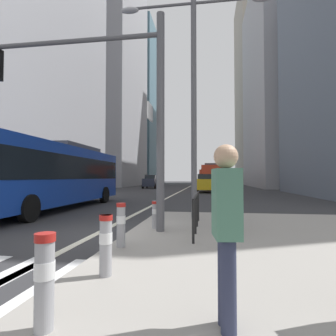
{
  "coord_description": "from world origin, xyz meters",
  "views": [
    {
      "loc": [
        3.13,
        -7.43,
        1.6
      ],
      "look_at": [
        -3.36,
        36.62,
        3.12
      ],
      "focal_mm": 29.1,
      "sensor_mm": 36.0,
      "label": 1
    }
  ],
  "objects_px": {
    "car_oncoming_far": "(152,181)",
    "bollard_right": "(121,222)",
    "car_receding_near": "(205,183)",
    "bollard_front": "(45,276)",
    "city_bus_blue_oncoming": "(55,173)",
    "bollard_back": "(155,213)",
    "bollard_left": "(106,242)",
    "pedestrian_far": "(235,195)",
    "car_receding_far": "(207,181)",
    "street_lamp_post": "(194,75)",
    "city_bus_red_receding": "(212,176)",
    "car_oncoming_mid": "(151,181)",
    "traffic_signal_gantry": "(99,90)",
    "pedestrian_walking": "(226,225)",
    "city_bus_red_distant": "(206,176)"
  },
  "relations": [
    {
      "from": "bollard_front",
      "to": "bollard_back",
      "type": "bearing_deg",
      "value": 89.39
    },
    {
      "from": "traffic_signal_gantry",
      "to": "bollard_back",
      "type": "bearing_deg",
      "value": 14.48
    },
    {
      "from": "city_bus_red_receding",
      "to": "pedestrian_walking",
      "type": "bearing_deg",
      "value": -90.52
    },
    {
      "from": "car_oncoming_far",
      "to": "bollard_right",
      "type": "height_order",
      "value": "car_oncoming_far"
    },
    {
      "from": "car_oncoming_far",
      "to": "city_bus_red_receding",
      "type": "bearing_deg",
      "value": -39.73
    },
    {
      "from": "bollard_left",
      "to": "city_bus_red_receding",
      "type": "bearing_deg",
      "value": 86.69
    },
    {
      "from": "bollard_right",
      "to": "city_bus_blue_oncoming",
      "type": "bearing_deg",
      "value": 129.07
    },
    {
      "from": "city_bus_blue_oncoming",
      "to": "traffic_signal_gantry",
      "type": "relative_size",
      "value": 1.97
    },
    {
      "from": "bollard_left",
      "to": "pedestrian_far",
      "type": "distance_m",
      "value": 4.67
    },
    {
      "from": "city_bus_blue_oncoming",
      "to": "car_receding_near",
      "type": "bearing_deg",
      "value": 66.34
    },
    {
      "from": "city_bus_red_receding",
      "to": "car_oncoming_far",
      "type": "height_order",
      "value": "city_bus_red_receding"
    },
    {
      "from": "city_bus_red_receding",
      "to": "bollard_back",
      "type": "height_order",
      "value": "city_bus_red_receding"
    },
    {
      "from": "city_bus_blue_oncoming",
      "to": "pedestrian_walking",
      "type": "distance_m",
      "value": 12.63
    },
    {
      "from": "car_receding_far",
      "to": "car_oncoming_far",
      "type": "distance_m",
      "value": 9.82
    },
    {
      "from": "city_bus_blue_oncoming",
      "to": "car_receding_near",
      "type": "relative_size",
      "value": 2.79
    },
    {
      "from": "bollard_right",
      "to": "bollard_back",
      "type": "height_order",
      "value": "bollard_right"
    },
    {
      "from": "car_oncoming_mid",
      "to": "car_receding_near",
      "type": "bearing_deg",
      "value": -51.31
    },
    {
      "from": "car_oncoming_far",
      "to": "bollard_right",
      "type": "distance_m",
      "value": 42.29
    },
    {
      "from": "city_bus_red_receding",
      "to": "bollard_back",
      "type": "xyz_separation_m",
      "value": [
        -1.99,
        -30.82,
        -1.25
      ]
    },
    {
      "from": "city_bus_red_receding",
      "to": "car_oncoming_mid",
      "type": "distance_m",
      "value": 8.88
    },
    {
      "from": "car_oncoming_far",
      "to": "bollard_front",
      "type": "xyz_separation_m",
      "value": [
        8.27,
        -44.63,
        -0.33
      ]
    },
    {
      "from": "city_bus_blue_oncoming",
      "to": "car_receding_far",
      "type": "xyz_separation_m",
      "value": [
        7.4,
        36.36,
        -0.85
      ]
    },
    {
      "from": "car_oncoming_mid",
      "to": "bollard_back",
      "type": "relative_size",
      "value": 5.54
    },
    {
      "from": "car_receding_far",
      "to": "pedestrian_walking",
      "type": "bearing_deg",
      "value": -89.54
    },
    {
      "from": "bollard_right",
      "to": "pedestrian_far",
      "type": "distance_m",
      "value": 3.55
    },
    {
      "from": "bollard_front",
      "to": "bollard_left",
      "type": "xyz_separation_m",
      "value": [
        0.05,
        1.45,
        -0.01
      ]
    },
    {
      "from": "city_bus_red_receding",
      "to": "city_bus_red_distant",
      "type": "bearing_deg",
      "value": 92.85
    },
    {
      "from": "bollard_left",
      "to": "bollard_right",
      "type": "distance_m",
      "value": 1.68
    },
    {
      "from": "car_oncoming_far",
      "to": "street_lamp_post",
      "type": "distance_m",
      "value": 38.71
    },
    {
      "from": "car_oncoming_mid",
      "to": "pedestrian_walking",
      "type": "height_order",
      "value": "car_oncoming_mid"
    },
    {
      "from": "city_bus_red_receding",
      "to": "pedestrian_far",
      "type": "relative_size",
      "value": 6.7
    },
    {
      "from": "city_bus_blue_oncoming",
      "to": "bollard_back",
      "type": "bearing_deg",
      "value": -39.28
    },
    {
      "from": "street_lamp_post",
      "to": "pedestrian_walking",
      "type": "height_order",
      "value": "street_lamp_post"
    },
    {
      "from": "car_receding_near",
      "to": "bollard_front",
      "type": "height_order",
      "value": "car_receding_near"
    },
    {
      "from": "city_bus_blue_oncoming",
      "to": "bollard_left",
      "type": "bearing_deg",
      "value": -55.23
    },
    {
      "from": "car_receding_far",
      "to": "car_receding_near",
      "type": "bearing_deg",
      "value": -90.3
    },
    {
      "from": "car_oncoming_far",
      "to": "bollard_back",
      "type": "relative_size",
      "value": 5.96
    },
    {
      "from": "street_lamp_post",
      "to": "car_receding_near",
      "type": "bearing_deg",
      "value": 89.42
    },
    {
      "from": "city_bus_red_receding",
      "to": "car_receding_near",
      "type": "distance_m",
      "value": 9.26
    },
    {
      "from": "car_receding_far",
      "to": "pedestrian_walking",
      "type": "height_order",
      "value": "car_receding_far"
    },
    {
      "from": "city_bus_blue_oncoming",
      "to": "pedestrian_walking",
      "type": "relative_size",
      "value": 6.65
    },
    {
      "from": "car_receding_far",
      "to": "bollard_left",
      "type": "relative_size",
      "value": 4.99
    },
    {
      "from": "traffic_signal_gantry",
      "to": "pedestrian_walking",
      "type": "height_order",
      "value": "traffic_signal_gantry"
    },
    {
      "from": "city_bus_red_receding",
      "to": "car_oncoming_mid",
      "type": "bearing_deg",
      "value": 174.71
    },
    {
      "from": "street_lamp_post",
      "to": "bollard_left",
      "type": "distance_m",
      "value": 7.54
    },
    {
      "from": "car_oncoming_far",
      "to": "bollard_left",
      "type": "distance_m",
      "value": 43.97
    },
    {
      "from": "city_bus_red_receding",
      "to": "street_lamp_post",
      "type": "distance_m",
      "value": 28.97
    },
    {
      "from": "traffic_signal_gantry",
      "to": "street_lamp_post",
      "type": "distance_m",
      "value": 3.75
    },
    {
      "from": "car_oncoming_mid",
      "to": "bollard_right",
      "type": "xyz_separation_m",
      "value": [
        6.5,
        -33.77,
        -0.33
      ]
    },
    {
      "from": "city_bus_blue_oncoming",
      "to": "street_lamp_post",
      "type": "height_order",
      "value": "street_lamp_post"
    }
  ]
}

